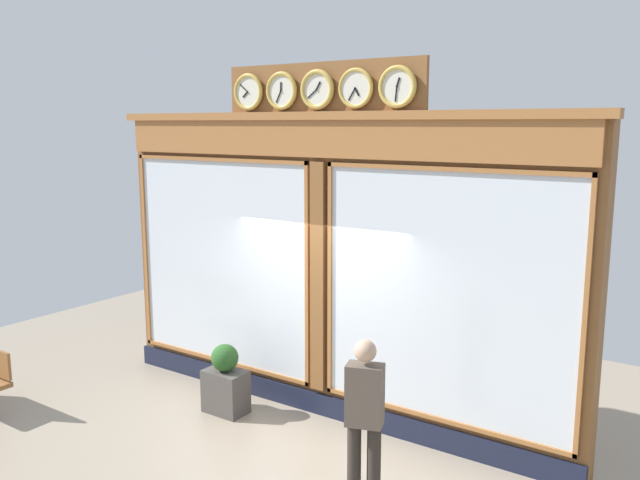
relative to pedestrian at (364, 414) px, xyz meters
The scene contains 4 objects.
shop_facade 2.43m from the pedestrian, 45.99° to the right, with size 6.78×0.42×4.46m.
pedestrian is the anchor object (origin of this frame).
planter_box 2.75m from the pedestrian, 16.94° to the right, with size 0.56×0.36×0.57m, color #4C4742.
planter_shrub 2.68m from the pedestrian, 16.94° to the right, with size 0.36×0.36×0.36m, color #285623.
Camera 1 is at (-4.60, 6.71, 3.74)m, focal length 37.19 mm.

